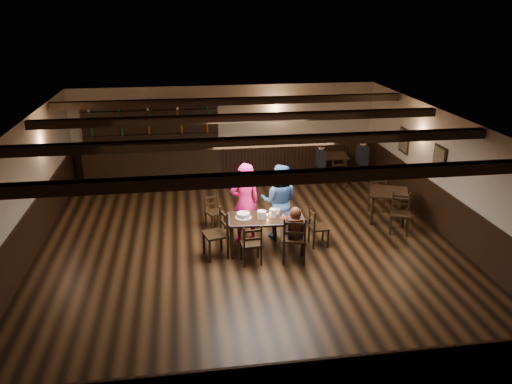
{
  "coord_description": "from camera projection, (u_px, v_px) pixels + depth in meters",
  "views": [
    {
      "loc": [
        -1.25,
        -9.62,
        4.94
      ],
      "look_at": [
        0.2,
        0.2,
        1.17
      ],
      "focal_mm": 35.0,
      "sensor_mm": 36.0,
      "label": 1
    }
  ],
  "objects": [
    {
      "name": "seated_person",
      "position": [
        295.0,
        225.0,
        9.91
      ],
      "size": [
        0.31,
        0.47,
        0.76
      ],
      "color": "black",
      "rests_on": "ground"
    },
    {
      "name": "plate_stack_b",
      "position": [
        273.0,
        213.0,
        10.39
      ],
      "size": [
        0.15,
        0.15,
        0.18
      ],
      "primitive_type": "cylinder",
      "color": "white",
      "rests_on": "dining_table"
    },
    {
      "name": "back_table_b",
      "position": [
        333.0,
        158.0,
        14.7
      ],
      "size": [
        0.89,
        0.89,
        0.75
      ],
      "color": "black",
      "rests_on": "ground"
    },
    {
      "name": "cake",
      "position": [
        243.0,
        215.0,
        10.37
      ],
      "size": [
        0.34,
        0.34,
        0.11
      ],
      "color": "white",
      "rests_on": "dining_table"
    },
    {
      "name": "chair_far_pushed",
      "position": [
        213.0,
        209.0,
        11.56
      ],
      "size": [
        0.5,
        0.49,
        0.82
      ],
      "color": "black",
      "rests_on": "ground"
    },
    {
      "name": "back_table_a",
      "position": [
        389.0,
        195.0,
        11.87
      ],
      "size": [
        1.12,
        1.12,
        0.75
      ],
      "color": "black",
      "rests_on": "ground"
    },
    {
      "name": "bar_counter",
      "position": [
        153.0,
        156.0,
        14.62
      ],
      "size": [
        4.1,
        0.7,
        2.2
      ],
      "color": "black",
      "rests_on": "ground"
    },
    {
      "name": "chair_end_left",
      "position": [
        219.0,
        230.0,
        10.2
      ],
      "size": [
        0.56,
        0.57,
        1.02
      ],
      "color": "black",
      "rests_on": "ground"
    },
    {
      "name": "menu_red",
      "position": [
        288.0,
        218.0,
        10.37
      ],
      "size": [
        0.34,
        0.28,
        0.0
      ],
      "primitive_type": "cube",
      "rotation": [
        0.0,
        0.0,
        0.27
      ],
      "color": "maroon",
      "rests_on": "dining_table"
    },
    {
      "name": "pepper_shaker",
      "position": [
        287.0,
        215.0,
        10.37
      ],
      "size": [
        0.04,
        0.04,
        0.1
      ],
      "primitive_type": "cylinder",
      "color": "#A5A8AD",
      "rests_on": "dining_table"
    },
    {
      "name": "room_shell",
      "position": [
        248.0,
        169.0,
        10.24
      ],
      "size": [
        9.02,
        10.02,
        2.71
      ],
      "color": "#BCB29C",
      "rests_on": "ground"
    },
    {
      "name": "chair_near_right",
      "position": [
        294.0,
        236.0,
        9.92
      ],
      "size": [
        0.56,
        0.55,
        1.02
      ],
      "color": "black",
      "rests_on": "ground"
    },
    {
      "name": "plate_stack_a",
      "position": [
        262.0,
        215.0,
        10.32
      ],
      "size": [
        0.18,
        0.18,
        0.17
      ],
      "primitive_type": "cylinder",
      "color": "white",
      "rests_on": "dining_table"
    },
    {
      "name": "man_blue",
      "position": [
        279.0,
        202.0,
        10.94
      ],
      "size": [
        0.99,
        0.87,
        1.71
      ],
      "primitive_type": "imported",
      "rotation": [
        0.0,
        0.0,
        2.84
      ],
      "color": "navy",
      "rests_on": "ground"
    },
    {
      "name": "bg_patron_right",
      "position": [
        363.0,
        151.0,
        14.64
      ],
      "size": [
        0.28,
        0.41,
        0.8
      ],
      "color": "black",
      "rests_on": "ground"
    },
    {
      "name": "dining_table",
      "position": [
        266.0,
        221.0,
        10.42
      ],
      "size": [
        1.62,
        0.89,
        0.75
      ],
      "color": "black",
      "rests_on": "ground"
    },
    {
      "name": "chair_end_right",
      "position": [
        316.0,
        224.0,
        10.68
      ],
      "size": [
        0.4,
        0.42,
        0.85
      ],
      "color": "black",
      "rests_on": "ground"
    },
    {
      "name": "woman_pink",
      "position": [
        245.0,
        203.0,
        10.79
      ],
      "size": [
        0.71,
        0.53,
        1.79
      ],
      "primitive_type": "imported",
      "rotation": [
        0.0,
        0.0,
        3.31
      ],
      "color": "#D81863",
      "rests_on": "ground"
    },
    {
      "name": "menu_blue",
      "position": [
        292.0,
        214.0,
        10.56
      ],
      "size": [
        0.35,
        0.34,
        0.0
      ],
      "primitive_type": "cube",
      "rotation": [
        0.0,
        0.0,
        -0.71
      ],
      "color": "#0D1A45",
      "rests_on": "dining_table"
    },
    {
      "name": "bg_patron_left",
      "position": [
        321.0,
        155.0,
        14.42
      ],
      "size": [
        0.22,
        0.36,
        0.73
      ],
      "color": "black",
      "rests_on": "ground"
    },
    {
      "name": "ground",
      "position": [
        248.0,
        246.0,
        10.82
      ],
      "size": [
        10.0,
        10.0,
        0.0
      ],
      "primitive_type": "plane",
      "color": "black",
      "rests_on": "ground"
    },
    {
      "name": "drink_glass",
      "position": [
        278.0,
        212.0,
        10.54
      ],
      "size": [
        0.07,
        0.07,
        0.11
      ],
      "primitive_type": "cylinder",
      "color": "silver",
      "rests_on": "dining_table"
    },
    {
      "name": "salt_shaker",
      "position": [
        283.0,
        217.0,
        10.3
      ],
      "size": [
        0.04,
        0.04,
        0.1
      ],
      "primitive_type": "cylinder",
      "color": "silver",
      "rests_on": "dining_table"
    },
    {
      "name": "chair_near_left",
      "position": [
        252.0,
        242.0,
        9.89
      ],
      "size": [
        0.43,
        0.41,
        0.87
      ],
      "color": "black",
      "rests_on": "ground"
    },
    {
      "name": "tea_light",
      "position": [
        267.0,
        215.0,
        10.45
      ],
      "size": [
        0.05,
        0.05,
        0.06
      ],
      "color": "#A5A8AD",
      "rests_on": "dining_table"
    }
  ]
}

